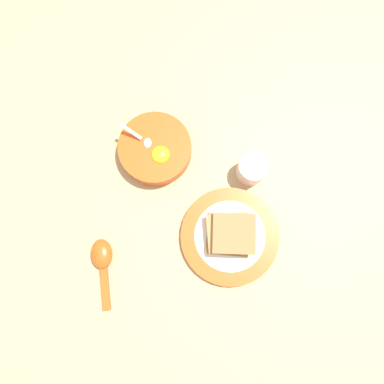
# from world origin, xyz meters

# --- Properties ---
(ground_plane) EXTENTS (3.00, 3.00, 0.00)m
(ground_plane) POSITION_xyz_m (0.00, 0.00, 0.00)
(ground_plane) COLOR tan
(egg_bowl) EXTENTS (0.16, 0.16, 0.07)m
(egg_bowl) POSITION_xyz_m (-0.06, -0.12, 0.02)
(egg_bowl) COLOR #DB5119
(egg_bowl) RESTS_ON ground_plane
(toast_plate) EXTENTS (0.21, 0.21, 0.02)m
(toast_plate) POSITION_xyz_m (0.14, 0.04, 0.01)
(toast_plate) COLOR #DB5119
(toast_plate) RESTS_ON ground_plane
(toast_sandwich) EXTENTS (0.10, 0.11, 0.04)m
(toast_sandwich) POSITION_xyz_m (0.14, 0.03, 0.04)
(toast_sandwich) COLOR #9E7042
(toast_sandwich) RESTS_ON toast_plate
(soup_spoon) EXTENTS (0.15, 0.05, 0.03)m
(soup_spoon) POSITION_xyz_m (0.18, -0.24, 0.01)
(soup_spoon) COLOR #DB5119
(soup_spoon) RESTS_ON ground_plane
(drinking_cup) EXTENTS (0.06, 0.06, 0.06)m
(drinking_cup) POSITION_xyz_m (0.00, 0.09, 0.03)
(drinking_cup) COLOR silver
(drinking_cup) RESTS_ON ground_plane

